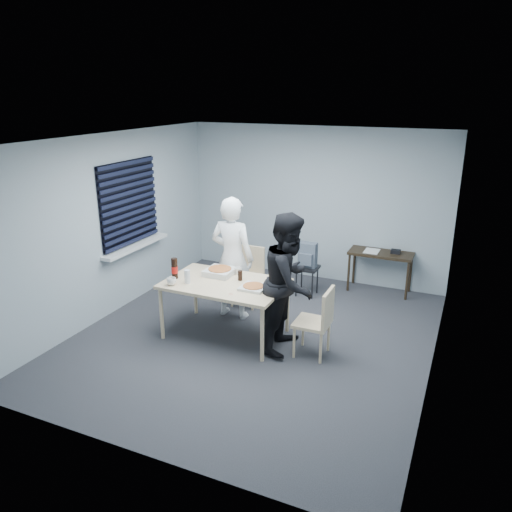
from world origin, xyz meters
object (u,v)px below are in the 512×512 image
at_px(mug_a, 171,281).
at_px(dining_table, 225,287).
at_px(mug_b, 238,271).
at_px(stool, 307,273).
at_px(side_table, 381,257).
at_px(person_black, 289,282).
at_px(chair_far, 249,271).
at_px(person_white, 232,258).
at_px(soda_bottle, 175,269).
at_px(backpack, 308,255).
at_px(chair_right, 319,318).

bearing_deg(mug_a, dining_table, 31.55).
bearing_deg(mug_b, stool, 69.07).
distance_m(side_table, mug_b, 2.58).
xyz_separation_m(stool, mug_a, (-1.14, -2.12, 0.44)).
bearing_deg(stool, person_black, -79.36).
bearing_deg(chair_far, mug_b, -76.46).
bearing_deg(mug_b, person_white, 129.69).
bearing_deg(person_white, mug_b, 129.69).
distance_m(person_white, soda_bottle, 0.88).
distance_m(dining_table, chair_far, 1.15).
relative_size(person_black, soda_bottle, 6.33).
bearing_deg(stool, person_white, -122.64).
bearing_deg(backpack, chair_right, -75.77).
height_order(stool, mug_a, mug_a).
xyz_separation_m(person_black, stool, (-0.32, 1.72, -0.51)).
bearing_deg(person_white, soda_bottle, 56.28).
bearing_deg(mug_a, chair_far, 74.17).
distance_m(mug_a, soda_bottle, 0.26).
height_order(chair_far, person_white, person_white).
bearing_deg(mug_b, chair_right, -16.46).
bearing_deg(person_white, stool, -122.64).
relative_size(person_black, mug_b, 17.70).
height_order(dining_table, stool, dining_table).
bearing_deg(chair_right, backpack, 112.75).
xyz_separation_m(chair_far, chair_right, (1.47, -1.15, 0.00)).
bearing_deg(chair_far, stool, 41.64).
xyz_separation_m(chair_far, mug_b, (0.18, -0.77, 0.29)).
xyz_separation_m(person_white, person_black, (1.07, -0.55, 0.00)).
bearing_deg(mug_b, dining_table, -92.82).
height_order(side_table, mug_b, mug_b).
relative_size(side_table, mug_a, 8.19).
distance_m(stool, backpack, 0.30).
relative_size(person_white, soda_bottle, 6.33).
bearing_deg(chair_right, soda_bottle, -176.87).
height_order(dining_table, chair_right, chair_right).
distance_m(chair_far, chair_right, 1.86).
distance_m(person_black, mug_a, 1.52).
height_order(backpack, soda_bottle, soda_bottle).
bearing_deg(mug_b, chair_far, 103.54).
bearing_deg(backpack, person_white, -131.43).
bearing_deg(person_black, side_table, -16.81).
xyz_separation_m(person_white, soda_bottle, (-0.49, -0.74, 0.01)).
relative_size(chair_far, person_white, 0.50).
xyz_separation_m(mug_b, soda_bottle, (-0.70, -0.49, 0.09)).
height_order(side_table, mug_a, mug_a).
relative_size(mug_a, soda_bottle, 0.44).
bearing_deg(dining_table, chair_right, -1.21).
xyz_separation_m(chair_far, person_white, (-0.02, -0.52, 0.37)).
bearing_deg(mug_a, soda_bottle, 112.37).
xyz_separation_m(chair_right, person_black, (-0.42, 0.07, 0.37)).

